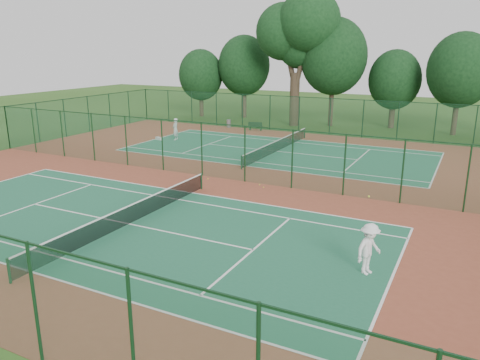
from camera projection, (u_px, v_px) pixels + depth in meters
name	position (u px, v px, depth m)	size (l,w,h in m)	color
ground	(223.00, 179.00, 29.63)	(120.00, 120.00, 0.00)	#2C531A
red_pad	(223.00, 178.00, 29.63)	(40.00, 36.00, 0.01)	brown
court_near	(130.00, 224.00, 21.91)	(23.77, 10.97, 0.01)	#1E6142
court_far	(278.00, 151.00, 37.34)	(23.77, 10.97, 0.01)	#206748
fence_north	(314.00, 116.00, 44.58)	(40.00, 0.09, 3.50)	#194B2B
fence_west	(7.00, 128.00, 37.89)	(0.09, 36.00, 3.50)	#194C2D
fence_divider	(223.00, 151.00, 29.15)	(40.00, 0.09, 3.50)	#1B5230
tennis_net_near	(129.00, 214.00, 21.76)	(0.10, 12.90, 0.97)	#163D20
tennis_net_far	(278.00, 145.00, 37.19)	(0.10, 12.90, 0.97)	#14381F
player_near	(369.00, 249.00, 16.86)	(1.25, 0.72, 1.94)	white
player_far	(175.00, 129.00, 41.77)	(0.70, 0.46, 1.93)	silver
trash_bin	(229.00, 124.00, 48.57)	(0.44, 0.44, 0.80)	slate
bench	(255.00, 126.00, 46.71)	(1.45, 0.70, 0.86)	black
kit_bag	(159.00, 138.00, 41.99)	(0.69, 0.26, 0.26)	silver
stray_ball_a	(264.00, 187.00, 27.62)	(0.07, 0.07, 0.07)	gold
stray_ball_b	(260.00, 185.00, 28.14)	(0.07, 0.07, 0.07)	#B7D631
stray_ball_c	(208.00, 179.00, 29.44)	(0.07, 0.07, 0.07)	#EFF138
big_tree	(298.00, 31.00, 47.47)	(8.87, 6.49, 13.63)	#36291D
evergreen_row	(337.00, 125.00, 50.20)	(39.00, 5.00, 12.00)	black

